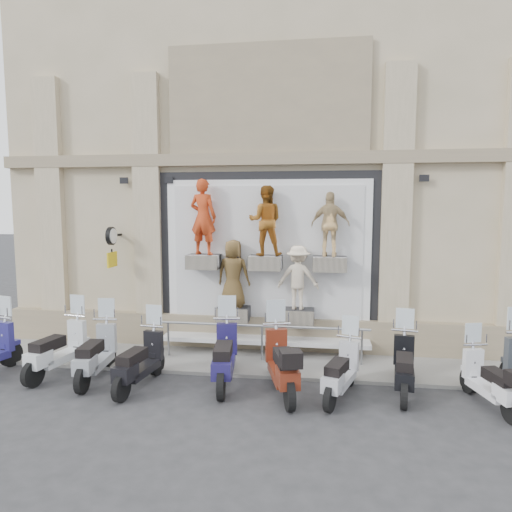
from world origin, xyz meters
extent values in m
plane|color=#2E2E31|center=(0.00, 0.00, 0.00)|extent=(90.00, 90.00, 0.00)
cube|color=gray|center=(0.00, 2.10, 0.04)|extent=(16.00, 2.20, 0.08)
cube|color=black|center=(0.00, 2.96, 2.40)|extent=(5.60, 0.10, 4.30)
cube|color=white|center=(0.00, 2.90, 2.40)|extent=(5.10, 0.06, 3.90)
cube|color=white|center=(0.00, 2.86, 2.40)|extent=(4.70, 0.04, 3.60)
cube|color=white|center=(0.00, 2.55, 0.42)|extent=(5.10, 0.75, 0.10)
cube|color=#28282B|center=(-1.55, 2.59, 2.33)|extent=(0.80, 0.50, 0.35)
imported|color=#D8421A|center=(-1.55, 2.59, 3.43)|extent=(0.76, 0.59, 1.86)
cube|color=#28282B|center=(0.00, 2.59, 2.33)|extent=(0.80, 0.50, 0.35)
imported|color=brown|center=(0.00, 2.59, 3.35)|extent=(0.87, 0.70, 1.69)
cube|color=#28282B|center=(1.55, 2.59, 2.33)|extent=(0.80, 0.50, 0.35)
imported|color=#D3B47D|center=(1.55, 2.59, 3.27)|extent=(0.93, 0.45, 1.54)
cube|color=#28282B|center=(-0.80, 2.59, 1.02)|extent=(0.80, 0.50, 0.35)
imported|color=brown|center=(-0.80, 2.59, 2.04)|extent=(0.87, 0.62, 1.68)
cube|color=#28282B|center=(0.80, 2.59, 1.02)|extent=(0.80, 0.50, 0.35)
imported|color=#F4DFBE|center=(0.80, 2.59, 1.98)|extent=(1.05, 0.65, 1.56)
cube|color=black|center=(-3.90, 2.72, 2.95)|extent=(0.06, 0.56, 0.06)
cylinder|color=black|center=(-3.90, 2.45, 2.95)|extent=(0.10, 0.46, 0.46)
cube|color=gold|center=(-3.90, 2.45, 2.35)|extent=(0.04, 0.50, 0.38)
camera|label=1|loc=(1.37, -8.36, 3.73)|focal=32.00mm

